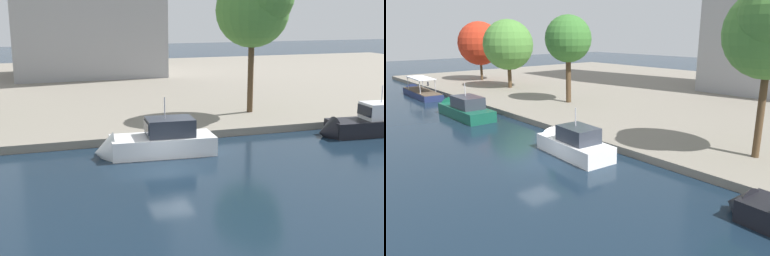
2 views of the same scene
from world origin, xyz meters
TOP-DOWN VIEW (x-y plane):
  - ground_plane at (0.00, 0.00)m, footprint 220.00×220.00m
  - dock_promenade at (0.00, 33.60)m, footprint 120.00×55.00m
  - motor_yacht_2 at (-0.21, 3.23)m, footprint 7.84×3.09m
  - motor_yacht_3 at (16.62, 3.53)m, footprint 8.72×2.90m
  - tree_2 at (10.57, 11.19)m, footprint 6.12×6.65m

SIDE VIEW (x-z plane):
  - ground_plane at x=0.00m, z-range 0.00..0.00m
  - dock_promenade at x=0.00m, z-range 0.00..0.57m
  - motor_yacht_2 at x=-0.21m, z-range -1.67..2.95m
  - motor_yacht_3 at x=16.62m, z-range -1.55..2.90m
  - tree_2 at x=10.57m, z-range 3.51..15.21m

